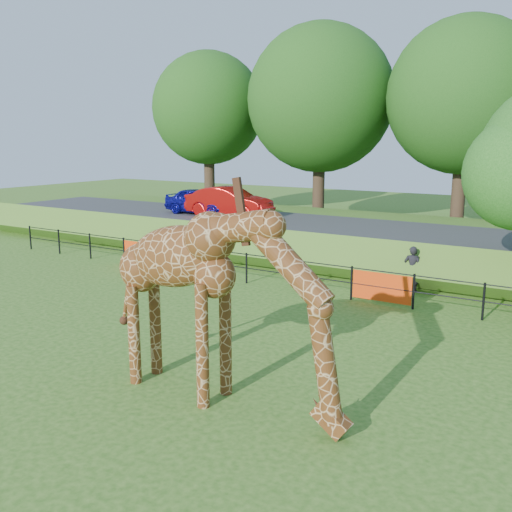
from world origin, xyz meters
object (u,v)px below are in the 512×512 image
object	(u,v)px
car_red	(229,202)
car_blue	(200,201)
giraffe	(220,306)
visitor	(412,269)

from	to	relation	value
car_red	car_blue	bearing A→B (deg)	87.59
giraffe	car_red	size ratio (longest dim) A/B	1.29
visitor	car_red	bearing A→B (deg)	-28.84
car_blue	visitor	world-z (taller)	car_blue
car_blue	car_red	bearing A→B (deg)	-87.75
giraffe	car_red	world-z (taller)	giraffe
giraffe	visitor	size ratio (longest dim) A/B	3.53
car_blue	visitor	bearing A→B (deg)	-105.31
car_blue	car_red	size ratio (longest dim) A/B	0.88
car_blue	visitor	xyz separation A→B (m)	(11.71, -3.62, -1.28)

